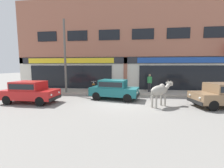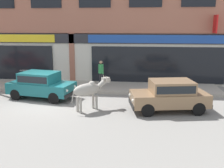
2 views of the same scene
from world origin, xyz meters
name	(u,v)px [view 2 (image 2 of 2)]	position (x,y,z in m)	size (l,w,h in m)	color
ground_plane	(48,104)	(0.00, 0.00, 0.00)	(90.00, 90.00, 0.00)	gray
sidewalk	(67,86)	(0.00, 3.61, 0.09)	(19.00, 2.82, 0.17)	#A8A093
shop_building	(72,18)	(0.00, 5.28, 4.40)	(23.00, 1.40, 9.23)	#9E604C
cow	(89,90)	(2.30, -0.80, 1.01)	(1.71, 1.64, 1.61)	#9E998E
car_0	(41,84)	(-0.71, 0.97, 0.81)	(3.80, 2.21, 1.46)	black
car_2	(170,94)	(6.07, -0.45, 0.81)	(3.80, 2.23, 1.46)	black
motorcycle_0	(22,79)	(-2.84, 3.23, 0.56)	(0.64, 1.79, 0.88)	black
motorcycle_1	(42,80)	(-1.46, 3.14, 0.56)	(0.56, 1.81, 0.88)	black
pedestrian	(101,71)	(2.21, 3.56, 1.16)	(0.37, 0.38, 1.60)	#2D2D33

